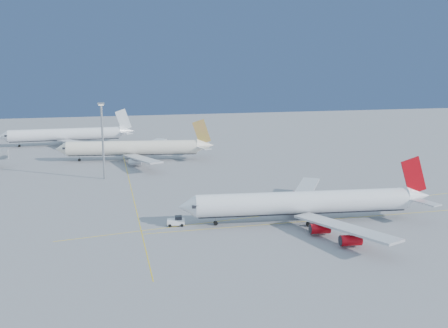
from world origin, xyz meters
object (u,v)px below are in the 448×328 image
airliner_virgin (309,203)px  airliner_etihad (136,148)px  airliner_third (68,134)px  light_mast (103,135)px  pushback_tug (176,221)px

airliner_virgin → airliner_etihad: 96.57m
airliner_virgin → airliner_etihad: (-36.01, 89.61, 0.25)m
airliner_third → light_mast: bearing=-79.5°
airliner_third → airliner_virgin: bearing=-65.8°
airliner_third → airliner_etihad: bearing=-59.2°
airliner_etihad → light_mast: 34.80m
airliner_third → light_mast: (16.03, -76.54, 10.06)m
airliner_virgin → light_mast: 77.06m
pushback_tug → light_mast: light_mast is taller
light_mast → pushback_tug: bearing=-73.1°
airliner_virgin → pushback_tug: 32.68m
airliner_etihad → airliner_third: airliner_third is taller
airliner_etihad → light_mast: (-12.68, -30.78, 10.12)m
airliner_etihad → airliner_virgin: bearing=-59.7°
airliner_third → light_mast: size_ratio=2.43×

